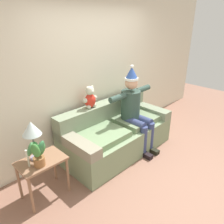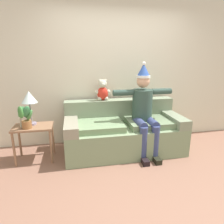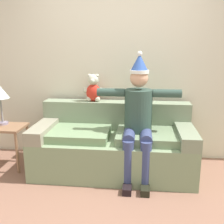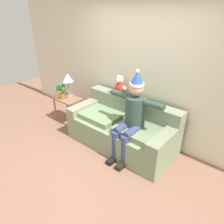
% 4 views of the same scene
% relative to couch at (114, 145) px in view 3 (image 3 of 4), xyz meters
% --- Properties ---
extents(ground_plane, '(10.00, 10.00, 0.00)m').
position_rel_couch_xyz_m(ground_plane, '(0.00, -1.00, -0.34)').
color(ground_plane, '#8D624F').
extents(back_wall, '(7.00, 0.10, 2.70)m').
position_rel_couch_xyz_m(back_wall, '(0.00, 0.55, 1.01)').
color(back_wall, beige).
rests_on(back_wall, ground_plane).
extents(couch, '(2.02, 0.93, 0.86)m').
position_rel_couch_xyz_m(couch, '(0.00, 0.00, 0.00)').
color(couch, gray).
rests_on(couch, ground_plane).
extents(person_seated, '(1.02, 0.77, 1.55)m').
position_rel_couch_xyz_m(person_seated, '(0.31, -0.17, 0.45)').
color(person_seated, '#30483E').
rests_on(person_seated, ground_plane).
extents(teddy_bear, '(0.29, 0.17, 0.38)m').
position_rel_couch_xyz_m(teddy_bear, '(-0.32, 0.30, 0.69)').
color(teddy_bear, red).
rests_on(teddy_bear, couch).
extents(side_table, '(0.60, 0.41, 0.58)m').
position_rel_couch_xyz_m(side_table, '(-1.49, -0.09, 0.14)').
color(side_table, '#90674A').
rests_on(side_table, ground_plane).
extents(table_lamp, '(0.24, 0.24, 0.54)m').
position_rel_couch_xyz_m(table_lamp, '(-1.51, -0.00, 0.66)').
color(table_lamp, gray).
rests_on(table_lamp, side_table).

